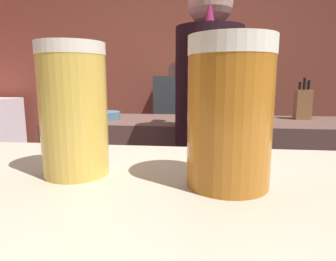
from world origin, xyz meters
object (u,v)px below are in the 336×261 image
mixing_bowl (106,115)px  pint_glass_far (229,113)px  knife_block (303,104)px  bottle_hot_sauce (220,68)px  chefs_knife (250,121)px  bottle_vinegar (185,67)px  bartender (208,125)px  pint_glass_near (74,110)px

mixing_bowl → pint_glass_far: bearing=-67.7°
knife_block → bottle_hot_sauce: bearing=116.5°
chefs_knife → bottle_hot_sauce: (-0.13, 1.18, 0.38)m
bottle_vinegar → knife_block: bearing=-50.8°
bartender → bottle_vinegar: (-0.22, 1.64, 0.36)m
knife_block → chefs_knife: size_ratio=1.18×
mixing_bowl → pint_glass_near: 1.73m
pint_glass_far → mixing_bowl: bearing=112.3°
pint_glass_far → bottle_hot_sauce: (0.15, 2.82, 0.15)m
bottle_vinegar → pint_glass_far: bearing=-85.8°
pint_glass_far → bottle_vinegar: bottle_vinegar is taller
bartender → pint_glass_far: bartender is taller
knife_block → pint_glass_far: bearing=-110.0°
mixing_bowl → pint_glass_far: 1.80m
mixing_bowl → chefs_knife: (0.96, -0.01, -0.02)m
chefs_knife → pint_glass_near: pint_glass_near is taller
chefs_knife → pint_glass_far: 1.68m
mixing_bowl → chefs_knife: mixing_bowl is taller
mixing_bowl → bottle_hot_sauce: (0.83, 1.17, 0.36)m
pint_glass_far → pint_glass_near: bearing=174.4°
bottle_hot_sauce → bartender: bearing=-95.4°
knife_block → bottle_vinegar: size_ratio=1.20×
pint_glass_near → bottle_hot_sauce: bottle_hot_sauce is taller
bottle_vinegar → chefs_knife: bearing=-68.0°
pint_glass_near → bottle_hot_sauce: bearing=83.6°
chefs_knife → bottle_hot_sauce: size_ratio=1.09×
knife_block → mixing_bowl: bearing=-173.4°
knife_block → bottle_vinegar: (-0.87, 1.07, 0.29)m
pint_glass_near → bottle_hot_sauce: (0.32, 2.80, 0.15)m
bottle_vinegar → bartender: bearing=-82.5°
bartender → mixing_bowl: bartender is taller
mixing_bowl → pint_glass_far: pint_glass_far is taller
chefs_knife → pint_glass_far: bearing=-89.1°
bartender → pint_glass_near: size_ratio=11.79×
pint_glass_far → chefs_knife: bearing=80.2°
bartender → pint_glass_far: (-0.00, -1.24, 0.20)m
bartender → pint_glass_near: 1.25m
pint_glass_near → bottle_hot_sauce: size_ratio=0.64×
bartender → mixing_bowl: size_ratio=8.76×
knife_block → bottle_hot_sauce: size_ratio=1.28×
pint_glass_far → bottle_vinegar: bearing=94.2°
pint_glass_far → bottle_vinegar: size_ratio=0.61×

